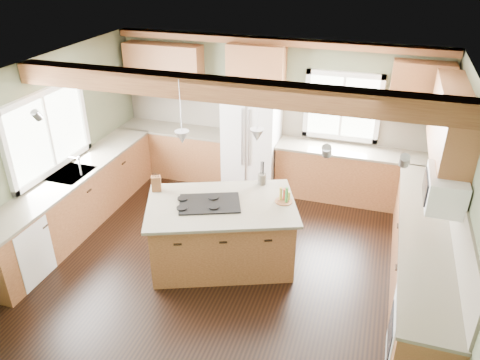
% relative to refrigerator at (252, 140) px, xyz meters
% --- Properties ---
extents(floor, '(5.60, 5.60, 0.00)m').
position_rel_refrigerator_xyz_m(floor, '(0.30, -2.12, -0.90)').
color(floor, black).
rests_on(floor, ground).
extents(ceiling, '(5.60, 5.60, 0.00)m').
position_rel_refrigerator_xyz_m(ceiling, '(0.30, -2.12, 1.70)').
color(ceiling, silver).
rests_on(ceiling, wall_back).
extents(wall_back, '(5.60, 0.00, 5.60)m').
position_rel_refrigerator_xyz_m(wall_back, '(0.30, 0.38, 0.40)').
color(wall_back, '#4D553C').
rests_on(wall_back, ground).
extents(wall_left, '(0.00, 5.00, 5.00)m').
position_rel_refrigerator_xyz_m(wall_left, '(-2.50, -2.12, 0.40)').
color(wall_left, '#4D553C').
rests_on(wall_left, ground).
extents(wall_right, '(0.00, 5.00, 5.00)m').
position_rel_refrigerator_xyz_m(wall_right, '(3.10, -2.12, 0.40)').
color(wall_right, '#4D553C').
rests_on(wall_right, ground).
extents(ceiling_beam, '(5.55, 0.26, 0.26)m').
position_rel_refrigerator_xyz_m(ceiling_beam, '(0.30, -2.23, 1.57)').
color(ceiling_beam, '#532917').
rests_on(ceiling_beam, ceiling).
extents(soffit_trim, '(5.55, 0.20, 0.10)m').
position_rel_refrigerator_xyz_m(soffit_trim, '(0.30, 0.28, 1.64)').
color(soffit_trim, '#532917').
rests_on(soffit_trim, ceiling).
extents(backsplash_back, '(5.58, 0.03, 0.58)m').
position_rel_refrigerator_xyz_m(backsplash_back, '(0.30, 0.36, 0.31)').
color(backsplash_back, brown).
rests_on(backsplash_back, wall_back).
extents(backsplash_right, '(0.03, 3.70, 0.58)m').
position_rel_refrigerator_xyz_m(backsplash_right, '(3.08, -2.07, 0.31)').
color(backsplash_right, brown).
rests_on(backsplash_right, wall_right).
extents(base_cab_back_left, '(2.02, 0.60, 0.88)m').
position_rel_refrigerator_xyz_m(base_cab_back_left, '(-1.49, 0.08, -0.46)').
color(base_cab_back_left, '#5D3218').
rests_on(base_cab_back_left, floor).
extents(counter_back_left, '(2.06, 0.64, 0.04)m').
position_rel_refrigerator_xyz_m(counter_back_left, '(-1.49, 0.08, 0.00)').
color(counter_back_left, brown).
rests_on(counter_back_left, base_cab_back_left).
extents(base_cab_back_right, '(2.62, 0.60, 0.88)m').
position_rel_refrigerator_xyz_m(base_cab_back_right, '(1.79, 0.08, -0.46)').
color(base_cab_back_right, '#5D3218').
rests_on(base_cab_back_right, floor).
extents(counter_back_right, '(2.66, 0.64, 0.04)m').
position_rel_refrigerator_xyz_m(counter_back_right, '(1.79, 0.08, 0.00)').
color(counter_back_right, brown).
rests_on(counter_back_right, base_cab_back_right).
extents(base_cab_left, '(0.60, 3.70, 0.88)m').
position_rel_refrigerator_xyz_m(base_cab_left, '(-2.20, -2.07, -0.46)').
color(base_cab_left, '#5D3218').
rests_on(base_cab_left, floor).
extents(counter_left, '(0.64, 3.74, 0.04)m').
position_rel_refrigerator_xyz_m(counter_left, '(-2.20, -2.07, 0.00)').
color(counter_left, brown).
rests_on(counter_left, base_cab_left).
extents(base_cab_right, '(0.60, 3.70, 0.88)m').
position_rel_refrigerator_xyz_m(base_cab_right, '(2.80, -2.07, -0.46)').
color(base_cab_right, '#5D3218').
rests_on(base_cab_right, floor).
extents(counter_right, '(0.64, 3.74, 0.04)m').
position_rel_refrigerator_xyz_m(counter_right, '(2.80, -2.07, 0.00)').
color(counter_right, brown).
rests_on(counter_right, base_cab_right).
extents(upper_cab_back_left, '(1.40, 0.35, 0.90)m').
position_rel_refrigerator_xyz_m(upper_cab_back_left, '(-1.69, 0.21, 1.05)').
color(upper_cab_back_left, '#5D3218').
rests_on(upper_cab_back_left, wall_back).
extents(upper_cab_over_fridge, '(0.96, 0.35, 0.70)m').
position_rel_refrigerator_xyz_m(upper_cab_over_fridge, '(-0.00, 0.21, 1.25)').
color(upper_cab_over_fridge, '#5D3218').
rests_on(upper_cab_over_fridge, wall_back).
extents(upper_cab_right, '(0.35, 2.20, 0.90)m').
position_rel_refrigerator_xyz_m(upper_cab_right, '(2.92, -1.22, 1.05)').
color(upper_cab_right, '#5D3218').
rests_on(upper_cab_right, wall_right).
extents(upper_cab_back_corner, '(0.90, 0.35, 0.90)m').
position_rel_refrigerator_xyz_m(upper_cab_back_corner, '(2.60, 0.21, 1.05)').
color(upper_cab_back_corner, '#5D3218').
rests_on(upper_cab_back_corner, wall_back).
extents(window_left, '(0.04, 1.60, 1.05)m').
position_rel_refrigerator_xyz_m(window_left, '(-2.48, -2.07, 0.65)').
color(window_left, white).
rests_on(window_left, wall_left).
extents(window_back, '(1.10, 0.04, 1.00)m').
position_rel_refrigerator_xyz_m(window_back, '(1.45, 0.36, 0.65)').
color(window_back, white).
rests_on(window_back, wall_back).
extents(sink, '(0.50, 0.65, 0.03)m').
position_rel_refrigerator_xyz_m(sink, '(-2.20, -2.07, 0.01)').
color(sink, '#262628').
rests_on(sink, counter_left).
extents(faucet, '(0.02, 0.02, 0.28)m').
position_rel_refrigerator_xyz_m(faucet, '(-2.02, -2.07, 0.15)').
color(faucet, '#B2B2B7').
rests_on(faucet, sink).
extents(dishwasher, '(0.60, 0.60, 0.84)m').
position_rel_refrigerator_xyz_m(dishwasher, '(-2.19, -3.37, -0.47)').
color(dishwasher, white).
rests_on(dishwasher, floor).
extents(oven, '(0.60, 0.72, 0.84)m').
position_rel_refrigerator_xyz_m(oven, '(2.79, -3.37, -0.47)').
color(oven, white).
rests_on(oven, floor).
extents(microwave, '(0.40, 0.70, 0.38)m').
position_rel_refrigerator_xyz_m(microwave, '(2.88, -2.17, 0.65)').
color(microwave, white).
rests_on(microwave, wall_right).
extents(pendant_left, '(0.18, 0.18, 0.16)m').
position_rel_refrigerator_xyz_m(pendant_left, '(-0.20, -2.40, 0.98)').
color(pendant_left, '#B2B2B7').
rests_on(pendant_left, ceiling).
extents(pendant_right, '(0.18, 0.18, 0.16)m').
position_rel_refrigerator_xyz_m(pendant_right, '(0.66, -2.06, 0.98)').
color(pendant_right, '#B2B2B7').
rests_on(pendant_right, ceiling).
extents(refrigerator, '(0.90, 0.74, 1.80)m').
position_rel_refrigerator_xyz_m(refrigerator, '(0.00, 0.00, 0.00)').
color(refrigerator, white).
rests_on(refrigerator, floor).
extents(island, '(2.12, 1.72, 0.88)m').
position_rel_refrigerator_xyz_m(island, '(0.23, -2.23, -0.46)').
color(island, brown).
rests_on(island, floor).
extents(island_top, '(2.28, 1.88, 0.04)m').
position_rel_refrigerator_xyz_m(island_top, '(0.23, -2.23, 0.00)').
color(island_top, brown).
rests_on(island_top, island).
extents(cooktop, '(0.93, 0.79, 0.02)m').
position_rel_refrigerator_xyz_m(cooktop, '(0.09, -2.28, 0.03)').
color(cooktop, black).
rests_on(cooktop, island_top).
extents(knife_block, '(0.16, 0.14, 0.21)m').
position_rel_refrigerator_xyz_m(knife_block, '(-0.74, -2.16, 0.13)').
color(knife_block, brown).
rests_on(knife_block, island_top).
extents(utensil_crock, '(0.14, 0.14, 0.16)m').
position_rel_refrigerator_xyz_m(utensil_crock, '(0.60, -1.53, 0.10)').
color(utensil_crock, '#3D3430').
rests_on(utensil_crock, island_top).
extents(bottle_tray, '(0.33, 0.33, 0.21)m').
position_rel_refrigerator_xyz_m(bottle_tray, '(1.01, -1.93, 0.13)').
color(bottle_tray, brown).
rests_on(bottle_tray, island_top).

